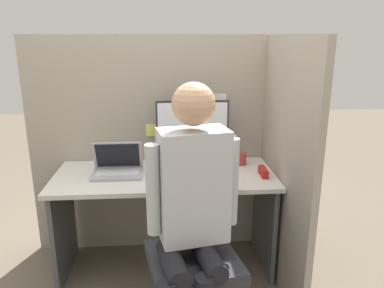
{
  "coord_description": "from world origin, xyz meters",
  "views": [
    {
      "loc": [
        0.01,
        -2.05,
        1.62
      ],
      "look_at": [
        0.17,
        0.16,
        0.97
      ],
      "focal_mm": 35.0,
      "sensor_mm": 36.0,
      "label": 1
    }
  ],
  "objects_px": {
    "office_chair": "(196,235)",
    "person": "(192,203)",
    "laptop": "(118,168)",
    "monitor": "(192,130)",
    "stapler": "(263,172)",
    "coffee_mug": "(241,159)",
    "carrot_toy": "(207,181)",
    "paper_box": "(192,161)"
  },
  "relations": [
    {
      "from": "office_chair",
      "to": "person",
      "type": "relative_size",
      "value": 0.76
    },
    {
      "from": "laptop",
      "to": "person",
      "type": "height_order",
      "value": "person"
    },
    {
      "from": "monitor",
      "to": "laptop",
      "type": "relative_size",
      "value": 1.54
    },
    {
      "from": "stapler",
      "to": "office_chair",
      "type": "relative_size",
      "value": 0.13
    },
    {
      "from": "monitor",
      "to": "stapler",
      "type": "xyz_separation_m",
      "value": [
        0.45,
        -0.25,
        -0.23
      ]
    },
    {
      "from": "office_chair",
      "to": "monitor",
      "type": "bearing_deg",
      "value": 87.35
    },
    {
      "from": "monitor",
      "to": "stapler",
      "type": "height_order",
      "value": "monitor"
    },
    {
      "from": "laptop",
      "to": "coffee_mug",
      "type": "height_order",
      "value": "laptop"
    },
    {
      "from": "carrot_toy",
      "to": "person",
      "type": "height_order",
      "value": "person"
    },
    {
      "from": "monitor",
      "to": "office_chair",
      "type": "distance_m",
      "value": 0.81
    },
    {
      "from": "stapler",
      "to": "office_chair",
      "type": "distance_m",
      "value": 0.68
    },
    {
      "from": "laptop",
      "to": "office_chair",
      "type": "distance_m",
      "value": 0.74
    },
    {
      "from": "monitor",
      "to": "office_chair",
      "type": "bearing_deg",
      "value": -92.65
    },
    {
      "from": "carrot_toy",
      "to": "coffee_mug",
      "type": "xyz_separation_m",
      "value": [
        0.28,
        0.35,
        0.02
      ]
    },
    {
      "from": "coffee_mug",
      "to": "laptop",
      "type": "bearing_deg",
      "value": -170.75
    },
    {
      "from": "coffee_mug",
      "to": "stapler",
      "type": "bearing_deg",
      "value": -65.97
    },
    {
      "from": "office_chair",
      "to": "carrot_toy",
      "type": "bearing_deg",
      "value": 73.17
    },
    {
      "from": "carrot_toy",
      "to": "person",
      "type": "distance_m",
      "value": 0.5
    },
    {
      "from": "laptop",
      "to": "paper_box",
      "type": "bearing_deg",
      "value": 16.94
    },
    {
      "from": "monitor",
      "to": "person",
      "type": "height_order",
      "value": "person"
    },
    {
      "from": "paper_box",
      "to": "person",
      "type": "bearing_deg",
      "value": -94.3
    },
    {
      "from": "person",
      "to": "laptop",
      "type": "bearing_deg",
      "value": 123.33
    },
    {
      "from": "stapler",
      "to": "coffee_mug",
      "type": "bearing_deg",
      "value": 114.03
    },
    {
      "from": "monitor",
      "to": "carrot_toy",
      "type": "xyz_separation_m",
      "value": [
        0.06,
        -0.37,
        -0.24
      ]
    },
    {
      "from": "paper_box",
      "to": "coffee_mug",
      "type": "relative_size",
      "value": 3.4
    },
    {
      "from": "laptop",
      "to": "stapler",
      "type": "xyz_separation_m",
      "value": [
        0.96,
        -0.09,
        -0.02
      ]
    },
    {
      "from": "paper_box",
      "to": "coffee_mug",
      "type": "distance_m",
      "value": 0.35
    },
    {
      "from": "laptop",
      "to": "carrot_toy",
      "type": "height_order",
      "value": "laptop"
    },
    {
      "from": "coffee_mug",
      "to": "carrot_toy",
      "type": "bearing_deg",
      "value": -129.21
    },
    {
      "from": "office_chair",
      "to": "paper_box",
      "type": "bearing_deg",
      "value": 87.34
    },
    {
      "from": "stapler",
      "to": "person",
      "type": "bearing_deg",
      "value": -131.04
    },
    {
      "from": "laptop",
      "to": "person",
      "type": "xyz_separation_m",
      "value": [
        0.45,
        -0.68,
        0.05
      ]
    },
    {
      "from": "office_chair",
      "to": "person",
      "type": "distance_m",
      "value": 0.31
    },
    {
      "from": "paper_box",
      "to": "carrot_toy",
      "type": "relative_size",
      "value": 1.89
    },
    {
      "from": "stapler",
      "to": "coffee_mug",
      "type": "distance_m",
      "value": 0.25
    },
    {
      "from": "laptop",
      "to": "carrot_toy",
      "type": "xyz_separation_m",
      "value": [
        0.57,
        -0.21,
        -0.02
      ]
    },
    {
      "from": "paper_box",
      "to": "person",
      "type": "xyz_separation_m",
      "value": [
        -0.06,
        -0.84,
        0.07
      ]
    },
    {
      "from": "laptop",
      "to": "carrot_toy",
      "type": "relative_size",
      "value": 2.03
    },
    {
      "from": "monitor",
      "to": "paper_box",
      "type": "bearing_deg",
      "value": -90.0
    },
    {
      "from": "carrot_toy",
      "to": "paper_box",
      "type": "bearing_deg",
      "value": 100.01
    },
    {
      "from": "paper_box",
      "to": "monitor",
      "type": "distance_m",
      "value": 0.23
    },
    {
      "from": "stapler",
      "to": "monitor",
      "type": "bearing_deg",
      "value": 151.02
    }
  ]
}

